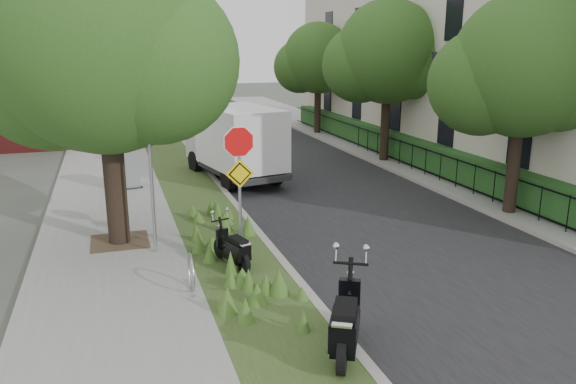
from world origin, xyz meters
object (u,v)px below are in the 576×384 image
box_truck (235,140)px  sign_assembly (239,166)px  scooter_near (235,252)px  utility_cabinet (125,170)px  scooter_far (345,329)px

box_truck → sign_assembly: bearing=-101.7°
sign_assembly → box_truck: sign_assembly is taller
sign_assembly → scooter_near: bearing=-126.4°
box_truck → utility_cabinet: (-3.94, -0.43, -0.77)m
scooter_far → utility_cabinet: 12.50m
scooter_far → scooter_near: bearing=101.7°
scooter_far → box_truck: size_ratio=0.34×
sign_assembly → scooter_far: (0.64, -4.39, -1.74)m
scooter_far → box_truck: (1.06, 12.59, 0.94)m
scooter_far → utility_cabinet: utility_cabinet is taller
sign_assembly → box_truck: 8.41m
sign_assembly → scooter_far: 4.77m
box_truck → utility_cabinet: size_ratio=4.12×
sign_assembly → utility_cabinet: sign_assembly is taller
box_truck → utility_cabinet: 4.04m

